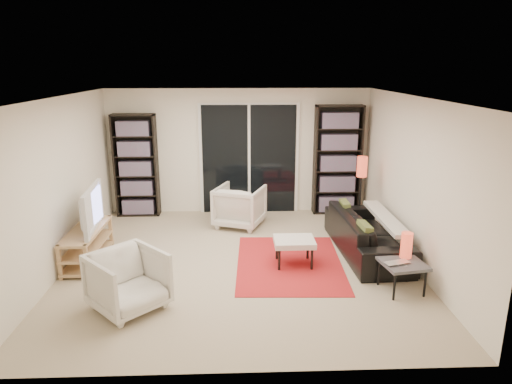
{
  "coord_description": "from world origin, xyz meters",
  "views": [
    {
      "loc": [
        -0.0,
        -6.21,
        2.82
      ],
      "look_at": [
        0.25,
        0.3,
        1.0
      ],
      "focal_mm": 32.0,
      "sensor_mm": 36.0,
      "label": 1
    }
  ],
  "objects_px": {
    "bookshelf_left": "(136,166)",
    "armchair_front": "(128,281)",
    "floor_lamp": "(362,175)",
    "ottoman": "(294,243)",
    "bookshelf_right": "(337,160)",
    "sofa": "(367,233)",
    "side_table": "(403,265)",
    "tv_stand": "(87,244)",
    "armchair_back": "(240,206)"
  },
  "relations": [
    {
      "from": "bookshelf_right",
      "to": "floor_lamp",
      "type": "relative_size",
      "value": 1.61
    },
    {
      "from": "bookshelf_right",
      "to": "armchair_back",
      "type": "xyz_separation_m",
      "value": [
        -1.89,
        -0.71,
        -0.68
      ]
    },
    {
      "from": "bookshelf_left",
      "to": "tv_stand",
      "type": "relative_size",
      "value": 1.5
    },
    {
      "from": "armchair_back",
      "to": "ottoman",
      "type": "distance_m",
      "value": 1.89
    },
    {
      "from": "ottoman",
      "to": "sofa",
      "type": "bearing_deg",
      "value": 19.76
    },
    {
      "from": "armchair_front",
      "to": "side_table",
      "type": "relative_size",
      "value": 1.31
    },
    {
      "from": "tv_stand",
      "to": "armchair_back",
      "type": "relative_size",
      "value": 1.6
    },
    {
      "from": "floor_lamp",
      "to": "tv_stand",
      "type": "bearing_deg",
      "value": -164.27
    },
    {
      "from": "bookshelf_left",
      "to": "side_table",
      "type": "relative_size",
      "value": 3.24
    },
    {
      "from": "floor_lamp",
      "to": "bookshelf_left",
      "type": "bearing_deg",
      "value": 166.95
    },
    {
      "from": "floor_lamp",
      "to": "armchair_back",
      "type": "bearing_deg",
      "value": 173.6
    },
    {
      "from": "bookshelf_left",
      "to": "floor_lamp",
      "type": "bearing_deg",
      "value": -13.05
    },
    {
      "from": "floor_lamp",
      "to": "sofa",
      "type": "bearing_deg",
      "value": -98.27
    },
    {
      "from": "armchair_front",
      "to": "floor_lamp",
      "type": "height_order",
      "value": "floor_lamp"
    },
    {
      "from": "tv_stand",
      "to": "sofa",
      "type": "bearing_deg",
      "value": 2.35
    },
    {
      "from": "tv_stand",
      "to": "armchair_back",
      "type": "xyz_separation_m",
      "value": [
        2.26,
        1.47,
        0.11
      ]
    },
    {
      "from": "bookshelf_left",
      "to": "side_table",
      "type": "xyz_separation_m",
      "value": [
        4.03,
        -3.27,
        -0.62
      ]
    },
    {
      "from": "armchair_front",
      "to": "bookshelf_right",
      "type": "bearing_deg",
      "value": 4.19
    },
    {
      "from": "bookshelf_left",
      "to": "ottoman",
      "type": "height_order",
      "value": "bookshelf_left"
    },
    {
      "from": "bookshelf_left",
      "to": "tv_stand",
      "type": "height_order",
      "value": "bookshelf_left"
    },
    {
      "from": "tv_stand",
      "to": "floor_lamp",
      "type": "height_order",
      "value": "floor_lamp"
    },
    {
      "from": "bookshelf_right",
      "to": "floor_lamp",
      "type": "distance_m",
      "value": 0.97
    },
    {
      "from": "floor_lamp",
      "to": "ottoman",
      "type": "bearing_deg",
      "value": -131.99
    },
    {
      "from": "bookshelf_left",
      "to": "armchair_back",
      "type": "distance_m",
      "value": 2.17
    },
    {
      "from": "tv_stand",
      "to": "armchair_front",
      "type": "relative_size",
      "value": 1.65
    },
    {
      "from": "tv_stand",
      "to": "ottoman",
      "type": "xyz_separation_m",
      "value": [
        3.04,
        -0.25,
        0.08
      ]
    },
    {
      "from": "sofa",
      "to": "armchair_front",
      "type": "xyz_separation_m",
      "value": [
        -3.29,
        -1.59,
        0.05
      ]
    },
    {
      "from": "bookshelf_left",
      "to": "side_table",
      "type": "height_order",
      "value": "bookshelf_left"
    },
    {
      "from": "armchair_back",
      "to": "sofa",
      "type": "bearing_deg",
      "value": 167.08
    },
    {
      "from": "bookshelf_right",
      "to": "sofa",
      "type": "distance_m",
      "value": 2.14
    },
    {
      "from": "bookshelf_right",
      "to": "sofa",
      "type": "height_order",
      "value": "bookshelf_right"
    },
    {
      "from": "bookshelf_right",
      "to": "side_table",
      "type": "height_order",
      "value": "bookshelf_right"
    },
    {
      "from": "tv_stand",
      "to": "sofa",
      "type": "relative_size",
      "value": 0.61
    },
    {
      "from": "bookshelf_left",
      "to": "tv_stand",
      "type": "distance_m",
      "value": 2.31
    },
    {
      "from": "bookshelf_right",
      "to": "sofa",
      "type": "xyz_separation_m",
      "value": [
        0.07,
        -2.0,
        -0.74
      ]
    },
    {
      "from": "bookshelf_left",
      "to": "sofa",
      "type": "distance_m",
      "value": 4.45
    },
    {
      "from": "tv_stand",
      "to": "bookshelf_left",
      "type": "bearing_deg",
      "value": 82.11
    },
    {
      "from": "bookshelf_right",
      "to": "side_table",
      "type": "bearing_deg",
      "value": -86.93
    },
    {
      "from": "bookshelf_right",
      "to": "side_table",
      "type": "distance_m",
      "value": 3.35
    },
    {
      "from": "tv_stand",
      "to": "armchair_back",
      "type": "distance_m",
      "value": 2.7
    },
    {
      "from": "bookshelf_left",
      "to": "armchair_front",
      "type": "relative_size",
      "value": 2.48
    },
    {
      "from": "bookshelf_right",
      "to": "armchair_front",
      "type": "distance_m",
      "value": 4.88
    },
    {
      "from": "bookshelf_left",
      "to": "ottoman",
      "type": "bearing_deg",
      "value": -41.57
    },
    {
      "from": "bookshelf_right",
      "to": "armchair_back",
      "type": "height_order",
      "value": "bookshelf_right"
    },
    {
      "from": "tv_stand",
      "to": "armchair_front",
      "type": "height_order",
      "value": "armchair_front"
    },
    {
      "from": "sofa",
      "to": "ottoman",
      "type": "relative_size",
      "value": 3.63
    },
    {
      "from": "tv_stand",
      "to": "bookshelf_right",
      "type": "bearing_deg",
      "value": 27.66
    },
    {
      "from": "bookshelf_left",
      "to": "bookshelf_right",
      "type": "distance_m",
      "value": 3.85
    },
    {
      "from": "armchair_back",
      "to": "floor_lamp",
      "type": "xyz_separation_m",
      "value": [
        2.11,
        -0.24,
        0.62
      ]
    },
    {
      "from": "bookshelf_right",
      "to": "floor_lamp",
      "type": "xyz_separation_m",
      "value": [
        0.22,
        -0.94,
        -0.06
      ]
    }
  ]
}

